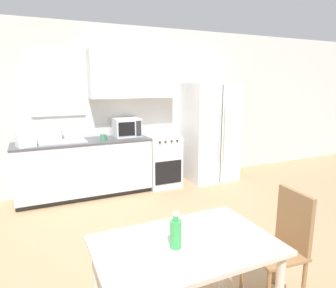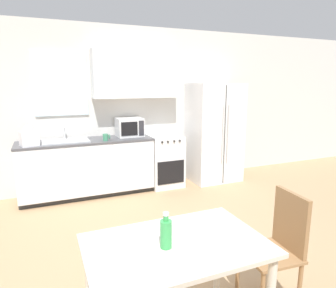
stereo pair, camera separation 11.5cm
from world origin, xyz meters
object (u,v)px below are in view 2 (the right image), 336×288
refrigerator (214,132)px  coffee_mug (106,137)px  dining_chair_side (280,241)px  oven_range (164,160)px  dining_table (176,260)px  microwave (129,127)px  drink_bottle (166,233)px

refrigerator → coffee_mug: refrigerator is taller
refrigerator → coffee_mug: (-1.99, -0.10, 0.07)m
refrigerator → dining_chair_side: (-1.18, -2.99, -0.35)m
oven_range → dining_chair_side: 3.04m
dining_table → dining_chair_side: bearing=5.2°
oven_range → refrigerator: 1.06m
refrigerator → dining_table: 3.75m
microwave → dining_chair_side: 3.19m
coffee_mug → drink_bottle: bearing=-94.3°
drink_bottle → refrigerator: bearing=54.4°
microwave → coffee_mug: bearing=-151.0°
coffee_mug → microwave: bearing=29.0°
oven_range → drink_bottle: drink_bottle is taller
oven_range → microwave: bearing=170.7°
oven_range → dining_table: size_ratio=0.77×
oven_range → drink_bottle: bearing=-111.7°
refrigerator → drink_bottle: 3.81m
oven_range → refrigerator: refrigerator is taller
oven_range → microwave: size_ratio=2.11×
oven_range → drink_bottle: (-1.25, -3.14, 0.43)m
drink_bottle → dining_chair_side: bearing=5.9°
oven_range → coffee_mug: coffee_mug is taller
microwave → dining_chair_side: bearing=-83.4°
dining_table → dining_chair_side: 0.96m
refrigerator → microwave: 1.56m
dining_chair_side → oven_range: bearing=0.4°
microwave → dining_table: 3.30m
coffee_mug → dining_table: size_ratio=0.09×
microwave → dining_table: microwave is taller
microwave → dining_chair_side: (0.36, -3.13, -0.51)m
microwave → dining_table: bearing=-100.4°
drink_bottle → oven_range: bearing=68.3°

